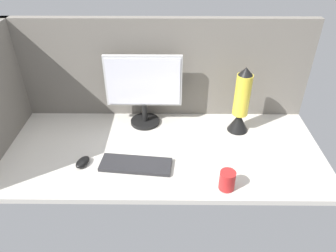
# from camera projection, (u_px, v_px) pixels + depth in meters

# --- Properties ---
(ground_plane) EXTENTS (1.80, 0.80, 0.03)m
(ground_plane) POSITION_uv_depth(u_px,v_px,m) (160.00, 149.00, 1.80)
(ground_plane) COLOR beige
(cubicle_wall_back) EXTENTS (1.80, 0.05, 0.62)m
(cubicle_wall_back) POSITION_uv_depth(u_px,v_px,m) (161.00, 69.00, 1.93)
(cubicle_wall_back) COLOR slate
(cubicle_wall_back) RESTS_ON ground_plane
(monitor) EXTENTS (0.45, 0.18, 0.44)m
(monitor) POSITION_uv_depth(u_px,v_px,m) (144.00, 87.00, 1.86)
(monitor) COLOR black
(monitor) RESTS_ON ground_plane
(keyboard) EXTENTS (0.38, 0.17, 0.02)m
(keyboard) POSITION_uv_depth(u_px,v_px,m) (136.00, 165.00, 1.65)
(keyboard) COLOR #262628
(keyboard) RESTS_ON ground_plane
(mouse) EXTENTS (0.09, 0.11, 0.03)m
(mouse) POSITION_uv_depth(u_px,v_px,m) (83.00, 162.00, 1.66)
(mouse) COLOR black
(mouse) RESTS_ON ground_plane
(mug_red_plastic) EXTENTS (0.08, 0.08, 0.10)m
(mug_red_plastic) POSITION_uv_depth(u_px,v_px,m) (227.00, 180.00, 1.50)
(mug_red_plastic) COLOR red
(mug_red_plastic) RESTS_ON ground_plane
(lava_lamp) EXTENTS (0.12, 0.12, 0.41)m
(lava_lamp) POSITION_uv_depth(u_px,v_px,m) (241.00, 105.00, 1.84)
(lava_lamp) COLOR black
(lava_lamp) RESTS_ON ground_plane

